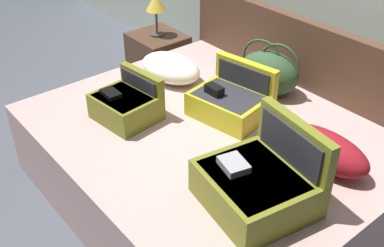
% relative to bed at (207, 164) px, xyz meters
% --- Properties ---
extents(ground_plane, '(12.00, 12.00, 0.00)m').
position_rel_bed_xyz_m(ground_plane, '(0.00, -0.40, -0.25)').
color(ground_plane, '#4C515B').
extents(bed, '(2.09, 1.67, 0.51)m').
position_rel_bed_xyz_m(bed, '(0.00, 0.00, 0.00)').
color(bed, '#BC9993').
rests_on(bed, ground).
extents(headboard, '(2.13, 0.08, 0.97)m').
position_rel_bed_xyz_m(headboard, '(0.00, 0.87, 0.23)').
color(headboard, '#4C3323').
rests_on(headboard, ground).
extents(hard_case_large, '(0.56, 0.54, 0.41)m').
position_rel_bed_xyz_m(hard_case_large, '(0.62, -0.23, 0.38)').
color(hard_case_large, olive).
rests_on(hard_case_large, bed).
extents(hard_case_medium, '(0.49, 0.43, 0.31)m').
position_rel_bed_xyz_m(hard_case_medium, '(-0.04, 0.22, 0.36)').
color(hard_case_medium, gold).
rests_on(hard_case_medium, bed).
extents(hard_case_small, '(0.39, 0.36, 0.27)m').
position_rel_bed_xyz_m(hard_case_small, '(-0.42, -0.30, 0.35)').
color(hard_case_small, olive).
rests_on(hard_case_small, bed).
extents(duffel_bag, '(0.47, 0.38, 0.37)m').
position_rel_bed_xyz_m(duffel_bag, '(-0.09, 0.61, 0.41)').
color(duffel_bag, '#2D4C2D').
rests_on(duffel_bag, bed).
extents(pillow_near_headboard, '(0.52, 0.38, 0.18)m').
position_rel_bed_xyz_m(pillow_near_headboard, '(-0.65, 0.22, 0.34)').
color(pillow_near_headboard, white).
rests_on(pillow_near_headboard, bed).
extents(pillow_center_head, '(0.53, 0.27, 0.20)m').
position_rel_bed_xyz_m(pillow_center_head, '(0.63, 0.26, 0.35)').
color(pillow_center_head, maroon).
rests_on(pillow_center_head, bed).
extents(nightstand, '(0.44, 0.40, 0.53)m').
position_rel_bed_xyz_m(nightstand, '(-1.33, 0.58, 0.01)').
color(nightstand, '#4C3323').
rests_on(nightstand, ground).
extents(table_lamp, '(0.16, 0.16, 0.35)m').
position_rel_bed_xyz_m(table_lamp, '(-1.33, 0.58, 0.54)').
color(table_lamp, '#3F3833').
rests_on(table_lamp, nightstand).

